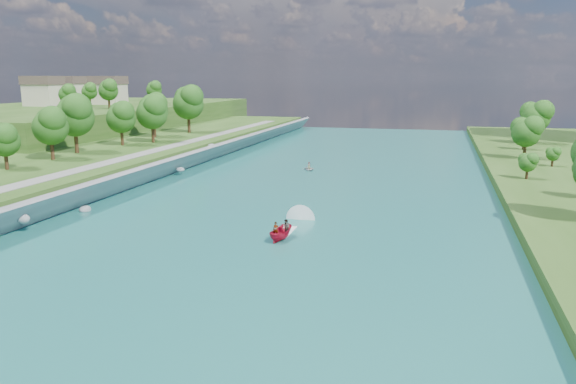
% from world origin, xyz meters
% --- Properties ---
extents(ground, '(260.00, 260.00, 0.00)m').
position_xyz_m(ground, '(0.00, 0.00, 0.00)').
color(ground, '#2D5119').
rests_on(ground, ground).
extents(river_water, '(55.00, 240.00, 0.10)m').
position_xyz_m(river_water, '(0.00, 20.00, 0.05)').
color(river_water, '#1A6462').
rests_on(river_water, ground).
extents(ridge_west, '(60.00, 120.00, 9.00)m').
position_xyz_m(ridge_west, '(-82.50, 95.00, 4.50)').
color(ridge_west, '#2D5119').
rests_on(ridge_west, ground).
extents(riprap_bank, '(4.21, 236.00, 4.40)m').
position_xyz_m(riprap_bank, '(-25.85, 19.59, 1.81)').
color(riprap_bank, slate).
rests_on(riprap_bank, ground).
extents(riverside_path, '(3.00, 200.00, 0.10)m').
position_xyz_m(riverside_path, '(-32.50, 20.00, 3.55)').
color(riverside_path, gray).
rests_on(riverside_path, berm_west).
extents(ridge_houses, '(29.50, 29.50, 8.40)m').
position_xyz_m(ridge_houses, '(-88.67, 100.00, 13.31)').
color(ridge_houses, beige).
rests_on(ridge_houses, ridge_west).
extents(trees_east, '(13.42, 137.75, 11.99)m').
position_xyz_m(trees_east, '(38.10, 44.71, 6.48)').
color(trees_east, '#1D4612').
rests_on(trees_east, berm_east).
extents(trees_ridge, '(18.46, 40.77, 8.92)m').
position_xyz_m(trees_ridge, '(-67.39, 86.04, 13.11)').
color(trees_ridge, '#1D4612').
rests_on(trees_ridge, ridge_west).
extents(motorboat, '(3.60, 18.95, 2.11)m').
position_xyz_m(motorboat, '(3.13, 7.01, 0.79)').
color(motorboat, '#B10E26').
rests_on(motorboat, river_water).
extents(raft, '(3.21, 3.70, 1.49)m').
position_xyz_m(raft, '(-4.14, 50.59, 0.46)').
color(raft, '#9B9EA3').
rests_on(raft, river_water).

